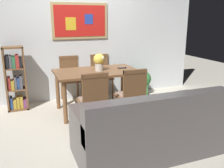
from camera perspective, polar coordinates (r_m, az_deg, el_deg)
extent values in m
plane|color=beige|center=(4.23, -2.66, -7.92)|extent=(12.00, 12.00, 0.00)
cube|color=silver|center=(5.14, -7.48, 11.07)|extent=(5.20, 0.10, 2.60)
cube|color=tan|center=(5.06, -7.37, 14.33)|extent=(1.13, 0.02, 0.70)
cube|color=red|center=(5.05, -7.33, 14.33)|extent=(1.03, 0.01, 0.60)
cube|color=gold|center=(5.00, -9.55, 13.63)|extent=(0.20, 0.00, 0.25)
cube|color=#263FA5|center=(5.09, -5.41, 14.78)|extent=(0.17, 0.00, 0.20)
cube|color=brown|center=(4.36, -3.53, 2.85)|extent=(1.47, 0.88, 0.04)
cylinder|color=brown|center=(3.97, -10.89, -4.26)|extent=(0.07, 0.07, 0.71)
cylinder|color=brown|center=(4.37, 6.20, -2.25)|extent=(0.07, 0.07, 0.71)
cylinder|color=brown|center=(4.65, -12.52, -1.46)|extent=(0.07, 0.07, 0.71)
cylinder|color=brown|center=(5.00, 2.44, 0.06)|extent=(0.07, 0.07, 0.71)
cube|color=brown|center=(5.00, -9.48, 0.86)|extent=(0.40, 0.40, 0.03)
cube|color=#997A66|center=(4.99, -9.49, 1.16)|extent=(0.36, 0.36, 0.03)
cylinder|color=brown|center=(5.25, -7.94, -0.92)|extent=(0.04, 0.04, 0.42)
cylinder|color=brown|center=(5.19, -11.59, -1.29)|extent=(0.04, 0.04, 0.42)
cylinder|color=brown|center=(4.94, -7.03, -1.95)|extent=(0.04, 0.04, 0.42)
cylinder|color=brown|center=(4.87, -10.91, -2.35)|extent=(0.04, 0.04, 0.42)
cube|color=brown|center=(5.12, -10.01, 3.95)|extent=(0.38, 0.04, 0.46)
cube|color=brown|center=(5.09, -10.11, 6.16)|extent=(0.38, 0.05, 0.06)
cube|color=brown|center=(3.71, -4.64, -4.11)|extent=(0.40, 0.40, 0.03)
cube|color=#997A66|center=(3.70, -4.65, -3.70)|extent=(0.36, 0.36, 0.03)
cylinder|color=brown|center=(3.59, -6.41, -8.65)|extent=(0.04, 0.04, 0.42)
cylinder|color=brown|center=(3.68, -1.25, -7.93)|extent=(0.04, 0.04, 0.42)
cylinder|color=brown|center=(3.90, -7.70, -6.73)|extent=(0.04, 0.04, 0.42)
cylinder|color=brown|center=(3.98, -2.92, -6.12)|extent=(0.04, 0.04, 0.42)
cube|color=brown|center=(3.47, -3.88, -1.25)|extent=(0.38, 0.04, 0.46)
cube|color=brown|center=(3.42, -3.94, 1.97)|extent=(0.38, 0.05, 0.06)
cube|color=brown|center=(5.14, -2.30, 1.45)|extent=(0.40, 0.40, 0.03)
cube|color=#997A66|center=(5.13, -2.31, 1.75)|extent=(0.36, 0.36, 0.03)
cylinder|color=brown|center=(5.41, -1.16, -0.31)|extent=(0.04, 0.04, 0.42)
cylinder|color=brown|center=(5.31, -4.61, -0.66)|extent=(0.04, 0.04, 0.42)
cylinder|color=brown|center=(5.10, 0.15, -1.27)|extent=(0.04, 0.04, 0.42)
cylinder|color=brown|center=(4.99, -3.49, -1.66)|extent=(0.04, 0.04, 0.42)
cube|color=brown|center=(5.26, -2.97, 4.45)|extent=(0.38, 0.04, 0.46)
cube|color=brown|center=(5.22, -3.00, 6.61)|extent=(0.38, 0.05, 0.06)
cube|color=brown|center=(3.95, 4.11, -2.86)|extent=(0.40, 0.40, 0.03)
cube|color=#997A66|center=(3.94, 4.11, -2.48)|extent=(0.36, 0.36, 0.03)
cylinder|color=brown|center=(3.82, 2.80, -7.11)|extent=(0.04, 0.04, 0.42)
cylinder|color=brown|center=(3.96, 7.34, -6.38)|extent=(0.04, 0.04, 0.42)
cylinder|color=brown|center=(4.11, 0.88, -5.43)|extent=(0.04, 0.04, 0.42)
cylinder|color=brown|center=(4.24, 5.16, -4.83)|extent=(0.04, 0.04, 0.42)
cube|color=brown|center=(3.72, 5.35, -0.11)|extent=(0.38, 0.04, 0.46)
cube|color=brown|center=(3.68, 5.42, 2.90)|extent=(0.38, 0.05, 0.06)
cube|color=#514C4C|center=(3.20, 8.05, -12.06)|extent=(1.80, 0.84, 0.40)
cube|color=#514C4C|center=(2.78, 11.58, -7.07)|extent=(1.80, 0.20, 0.44)
cube|color=#514C4C|center=(2.80, -6.59, -9.20)|extent=(0.18, 0.80, 0.22)
cube|color=#514C4C|center=(3.52, 19.89, -4.78)|extent=(0.18, 0.80, 0.22)
cube|color=#B78C33|center=(2.72, 1.78, -8.63)|extent=(0.32, 0.16, 0.33)
cube|color=#8C6B4C|center=(2.91, 10.03, -7.22)|extent=(0.32, 0.16, 0.33)
cube|color=#8C6B4C|center=(3.16, 17.10, -5.88)|extent=(0.32, 0.16, 0.33)
cube|color=brown|center=(4.80, -23.47, 0.97)|extent=(0.03, 0.28, 1.17)
cube|color=brown|center=(4.79, -19.54, 1.34)|extent=(0.03, 0.28, 1.17)
cube|color=brown|center=(4.95, -20.87, -5.24)|extent=(0.36, 0.28, 0.03)
cube|color=brown|center=(4.70, -22.18, 7.90)|extent=(0.36, 0.28, 0.03)
cube|color=brown|center=(4.84, -21.29, -1.08)|extent=(0.30, 0.28, 0.02)
cube|color=brown|center=(4.75, -21.74, 3.43)|extent=(0.30, 0.28, 0.02)
cube|color=#2D4C8C|center=(4.91, -22.33, -4.04)|extent=(0.05, 0.22, 0.21)
cube|color=gold|center=(4.92, -21.63, -4.19)|extent=(0.06, 0.22, 0.17)
cube|color=gold|center=(4.91, -20.97, -3.91)|extent=(0.05, 0.22, 0.21)
cube|color=gold|center=(4.91, -20.29, -3.84)|extent=(0.05, 0.22, 0.21)
cube|color=#7F3F72|center=(4.92, -19.58, -4.07)|extent=(0.06, 0.22, 0.16)
cube|color=#B2332D|center=(4.81, -22.80, 0.20)|extent=(0.04, 0.22, 0.23)
cube|color=gold|center=(4.82, -22.09, -0.09)|extent=(0.06, 0.22, 0.16)
cube|color=#595960|center=(4.81, -21.51, 0.31)|extent=(0.04, 0.22, 0.22)
cube|color=#2D4C8C|center=(4.81, -20.94, 0.22)|extent=(0.04, 0.22, 0.20)
cube|color=#595960|center=(4.81, -20.41, 0.50)|extent=(0.04, 0.22, 0.24)
cube|color=black|center=(4.73, -23.21, 4.79)|extent=(0.06, 0.22, 0.23)
cube|color=#595960|center=(4.73, -22.53, 4.81)|extent=(0.04, 0.22, 0.22)
cube|color=#337247|center=(4.73, -21.90, 4.77)|extent=(0.05, 0.22, 0.21)
cube|color=#B2332D|center=(4.73, -21.19, 4.99)|extent=(0.06, 0.22, 0.23)
cube|color=black|center=(4.73, -20.52, 4.73)|extent=(0.04, 0.22, 0.18)
cylinder|color=brown|center=(5.50, 7.10, -1.34)|extent=(0.22, 0.22, 0.21)
cylinder|color=#332319|center=(5.47, 7.14, -0.40)|extent=(0.20, 0.20, 0.02)
sphere|color=#387F3D|center=(5.44, 7.19, 1.16)|extent=(0.36, 0.36, 0.36)
cylinder|color=#387F3D|center=(5.42, 8.16, -1.73)|extent=(0.03, 0.03, 0.31)
cylinder|color=#387F3D|center=(5.62, 7.73, -1.16)|extent=(0.03, 0.03, 0.31)
cylinder|color=beige|center=(4.34, -2.99, 3.97)|extent=(0.15, 0.15, 0.13)
sphere|color=#EACC4C|center=(4.32, -3.01, 5.75)|extent=(0.20, 0.20, 0.20)
sphere|color=#EACC4C|center=(4.37, -3.82, 6.04)|extent=(0.07, 0.07, 0.07)
sphere|color=silver|center=(4.26, -2.17, 6.03)|extent=(0.06, 0.06, 0.06)
sphere|color=silver|center=(4.36, -2.14, 5.78)|extent=(0.06, 0.06, 0.06)
cube|color=black|center=(4.55, 2.36, 3.79)|extent=(0.16, 0.06, 0.02)
cube|color=gray|center=(4.55, 2.36, 3.94)|extent=(0.10, 0.04, 0.00)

